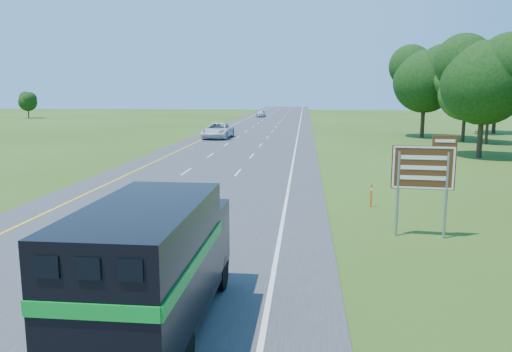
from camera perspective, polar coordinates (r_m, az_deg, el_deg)
The scene contains 7 objects.
road at distance 55.40m, azimuth -1.06°, elevation 3.89°, with size 15.00×260.00×0.04m, color #38383A.
lane_markings at distance 55.40m, azimuth -1.06°, elevation 3.92°, with size 11.15×260.00×0.01m.
horse_truck at distance 11.52m, azimuth -11.57°, elevation -9.92°, with size 2.39×7.33×3.24m.
white_suv at distance 59.92m, azimuth -4.40°, elevation 5.20°, with size 3.04×6.59×1.83m, color silver.
far_car at distance 109.17m, azimuth 0.57°, elevation 7.14°, with size 1.75×4.34×1.48m, color silver.
exit_sign at distance 20.01m, azimuth 18.66°, elevation 0.48°, with size 2.33×0.31×3.97m.
delineator at distance 24.98m, azimuth 13.03°, elevation -2.10°, with size 0.09×0.05×1.14m.
Camera 1 is at (6.40, -4.75, 5.60)m, focal length 35.00 mm.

